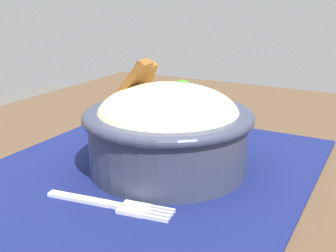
# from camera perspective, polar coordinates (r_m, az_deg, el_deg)

# --- Properties ---
(placemat) EXTENTS (0.44, 0.34, 0.00)m
(placemat) POSITION_cam_1_polar(r_m,az_deg,el_deg) (0.46, -4.00, -6.99)
(placemat) COLOR #11194C
(placemat) RESTS_ON table
(bowl) EXTENTS (0.21, 0.21, 0.12)m
(bowl) POSITION_cam_1_polar(r_m,az_deg,el_deg) (0.46, -0.02, -0.16)
(bowl) COLOR #2D3347
(bowl) RESTS_ON placemat
(fork) EXTENTS (0.03, 0.13, 0.00)m
(fork) POSITION_cam_1_polar(r_m,az_deg,el_deg) (0.40, -7.40, -10.63)
(fork) COLOR silver
(fork) RESTS_ON placemat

